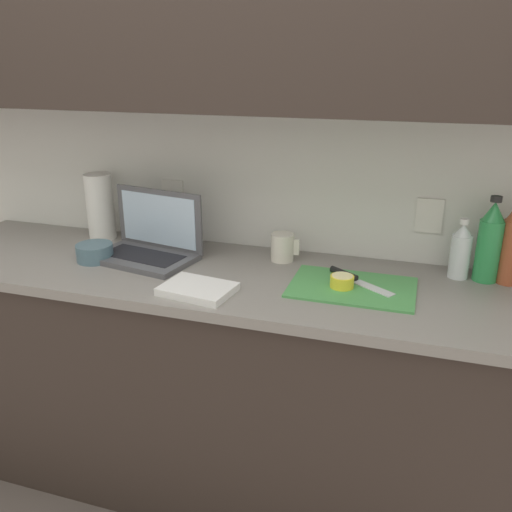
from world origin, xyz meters
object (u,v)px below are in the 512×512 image
object	(u,v)px
laptop	(149,242)
knife	(350,277)
bottle_green_soda	(461,251)
cutting_board	(352,287)
paper_towel_roll	(100,207)
bowl_white	(95,252)
lemon_half_cut	(342,281)
bottle_oil_tall	(490,243)
measuring_cup	(283,247)

from	to	relation	value
laptop	knife	world-z (taller)	laptop
laptop	bottle_green_soda	size ratio (longest dim) A/B	1.98
cutting_board	paper_towel_roll	xyz separation A→B (m)	(-1.05, 0.21, 0.13)
bowl_white	lemon_half_cut	bearing A→B (deg)	0.68
cutting_board	paper_towel_roll	world-z (taller)	paper_towel_roll
bottle_green_soda	bottle_oil_tall	world-z (taller)	bottle_oil_tall
bottle_green_soda	bottle_oil_tall	distance (m)	0.09
lemon_half_cut	bowl_white	world-z (taller)	bowl_white
bottle_green_soda	bowl_white	bearing A→B (deg)	-169.61
lemon_half_cut	bottle_green_soda	size ratio (longest dim) A/B	0.37
cutting_board	knife	xyz separation A→B (m)	(-0.02, 0.05, 0.01)
measuring_cup	bottle_green_soda	bearing A→B (deg)	2.12
knife	paper_towel_roll	world-z (taller)	paper_towel_roll
bottle_oil_tall	cutting_board	bearing A→B (deg)	-153.58
cutting_board	knife	world-z (taller)	knife
lemon_half_cut	paper_towel_roll	size ratio (longest dim) A/B	0.29
cutting_board	paper_towel_roll	size ratio (longest dim) A/B	1.50
bottle_green_soda	paper_towel_roll	world-z (taller)	paper_towel_roll
bottle_green_soda	laptop	bearing A→B (deg)	-172.73
laptop	bottle_green_soda	distance (m)	1.09
bowl_white	paper_towel_roll	distance (m)	0.28
lemon_half_cut	bowl_white	distance (m)	0.90
cutting_board	measuring_cup	world-z (taller)	measuring_cup
knife	cutting_board	bearing A→B (deg)	-40.56
lemon_half_cut	measuring_cup	size ratio (longest dim) A/B	0.72
cutting_board	measuring_cup	size ratio (longest dim) A/B	3.78
bowl_white	paper_towel_roll	size ratio (longest dim) A/B	0.50
cutting_board	knife	size ratio (longest dim) A/B	1.73
bowl_white	paper_towel_roll	world-z (taller)	paper_towel_roll
bottle_green_soda	paper_towel_roll	size ratio (longest dim) A/B	0.77
cutting_board	lemon_half_cut	xyz separation A→B (m)	(-0.03, -0.02, 0.02)
cutting_board	bottle_green_soda	size ratio (longest dim) A/B	1.94
bottle_green_soda	knife	bearing A→B (deg)	-156.48
knife	bottle_oil_tall	xyz separation A→B (m)	(0.42, 0.15, 0.11)
cutting_board	bottle_oil_tall	world-z (taller)	bottle_oil_tall
bottle_oil_tall	measuring_cup	distance (m)	0.69
laptop	lemon_half_cut	bearing A→B (deg)	3.91
laptop	cutting_board	world-z (taller)	laptop
lemon_half_cut	bottle_oil_tall	world-z (taller)	bottle_oil_tall
cutting_board	paper_towel_roll	bearing A→B (deg)	168.76
paper_towel_roll	bottle_green_soda	bearing A→B (deg)	-0.24
bottle_green_soda	paper_towel_roll	bearing A→B (deg)	179.76
bottle_oil_tall	paper_towel_roll	size ratio (longest dim) A/B	1.08
laptop	bottle_oil_tall	xyz separation A→B (m)	(1.16, 0.14, 0.07)
measuring_cup	bowl_white	bearing A→B (deg)	-162.30
paper_towel_roll	bottle_oil_tall	bearing A→B (deg)	-0.22
cutting_board	measuring_cup	distance (m)	0.34
lemon_half_cut	paper_towel_roll	world-z (taller)	paper_towel_roll
knife	bowl_white	xyz separation A→B (m)	(-0.92, -0.08, 0.01)
knife	bottle_oil_tall	bearing A→B (deg)	53.36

